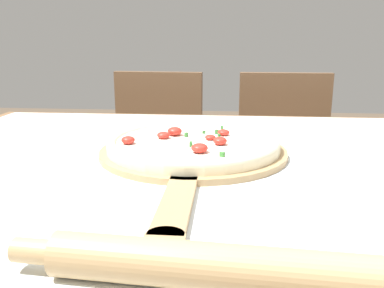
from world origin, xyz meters
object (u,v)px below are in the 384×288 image
pizza (193,143)px  chair_left (155,161)px  pizza_peel (192,155)px  rolling_pin (221,267)px  chair_right (284,165)px

pizza → chair_left: size_ratio=0.41×
pizza_peel → rolling_pin: bearing=-81.5°
rolling_pin → chair_right: 1.35m
pizza → pizza_peel: bearing=-89.4°
pizza_peel → chair_left: (-0.24, 0.85, -0.28)m
rolling_pin → chair_left: size_ratio=0.49×
pizza_peel → chair_left: bearing=105.6°
pizza_peel → chair_left: 0.92m
pizza → rolling_pin: pizza is taller
pizza → chair_right: bearing=69.6°
pizza_peel → chair_left: chair_left is taller
pizza_peel → chair_left: size_ratio=0.69×
pizza_peel → rolling_pin: (0.07, -0.44, 0.02)m
pizza_peel → pizza: 0.03m
pizza → chair_right: (0.31, 0.82, -0.30)m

